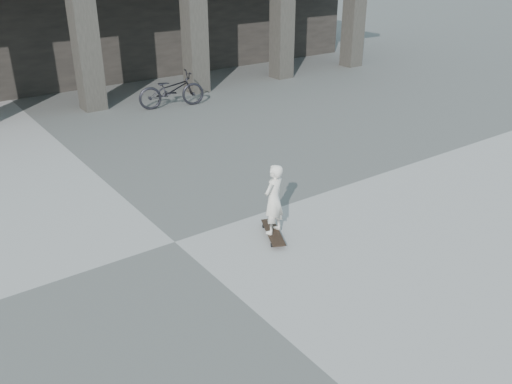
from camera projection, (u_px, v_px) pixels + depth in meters
ground at (175, 242)px, 9.06m from camera, size 90.00×90.00×0.00m
longboard at (273, 233)px, 9.19m from camera, size 0.59×0.96×0.10m
child at (274, 199)px, 8.93m from camera, size 0.52×0.42×1.22m
bicycle at (171, 90)px, 16.23m from camera, size 2.10×1.10×1.05m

